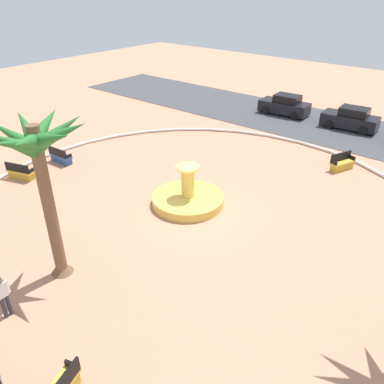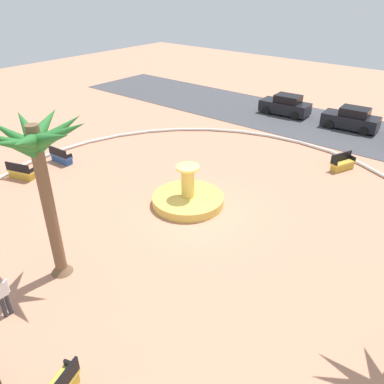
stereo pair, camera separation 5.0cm
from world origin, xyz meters
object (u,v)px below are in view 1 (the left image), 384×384
at_px(fountain, 188,199).
at_px(bench_west, 21,173).
at_px(person_cyclist_helmet, 3,295).
at_px(parked_car_second, 351,119).
at_px(palm_tree_by_curb, 39,157).
at_px(parked_car_leftmost, 285,105).
at_px(bench_north, 342,164).
at_px(bench_southwest, 61,157).

bearing_deg(fountain, bench_west, -157.28).
relative_size(fountain, person_cyclist_helmet, 2.16).
distance_m(fountain, person_cyclist_helmet, 9.52).
bearing_deg(person_cyclist_helmet, parked_car_second, 84.73).
bearing_deg(palm_tree_by_curb, person_cyclist_helmet, -79.07).
bearing_deg(parked_car_leftmost, parked_car_second, -0.58).
height_order(palm_tree_by_curb, bench_west, palm_tree_by_curb).
bearing_deg(bench_west, bench_north, 42.94).
xyz_separation_m(palm_tree_by_curb, bench_southwest, (-8.76, 5.94, -4.53)).
height_order(bench_north, parked_car_leftmost, parked_car_leftmost).
distance_m(bench_west, bench_southwest, 2.70).
height_order(palm_tree_by_curb, person_cyclist_helmet, palm_tree_by_curb).
height_order(bench_north, person_cyclist_helmet, person_cyclist_helmet).
height_order(bench_west, bench_southwest, same).
bearing_deg(person_cyclist_helmet, bench_north, 76.18).
xyz_separation_m(bench_southwest, parked_car_leftmost, (6.16, 17.33, 0.43)).
bearing_deg(palm_tree_by_curb, parked_car_leftmost, 96.38).
xyz_separation_m(bench_north, parked_car_second, (-2.15, 7.29, 0.43)).
relative_size(fountain, bench_southwest, 2.20).
bearing_deg(bench_north, parked_car_second, 106.43).
bearing_deg(person_cyclist_helmet, fountain, 89.99).
relative_size(bench_west, bench_north, 1.00).
xyz_separation_m(fountain, person_cyclist_helmet, (-0.00, -9.50, 0.63)).
relative_size(palm_tree_by_curb, parked_car_leftmost, 1.52).
distance_m(palm_tree_by_curb, parked_car_second, 23.74).
xyz_separation_m(parked_car_leftmost, parked_car_second, (5.44, -0.06, 0.00)).
bearing_deg(bench_north, palm_tree_by_curb, -107.40).
height_order(bench_west, person_cyclist_helmet, person_cyclist_helmet).
relative_size(bench_west, bench_southwest, 1.03).
distance_m(person_cyclist_helmet, parked_car_leftmost, 25.90).
relative_size(fountain, bench_west, 2.14).
height_order(bench_north, bench_southwest, same).
relative_size(bench_west, parked_car_leftmost, 0.41).
bearing_deg(bench_west, parked_car_second, 60.11).
xyz_separation_m(bench_west, parked_car_second, (11.48, 19.97, 0.43)).
bearing_deg(bench_north, parked_car_leftmost, 135.93).
bearing_deg(palm_tree_by_curb, bench_west, 159.46).
bearing_deg(bench_west, palm_tree_by_curb, -20.54).
xyz_separation_m(bench_west, parked_car_leftmost, (6.04, 20.03, 0.43)).
bearing_deg(bench_west, fountain, 22.72).
xyz_separation_m(person_cyclist_helmet, parked_car_second, (2.37, 25.66, -0.15)).
bearing_deg(bench_southwest, bench_west, -87.44).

